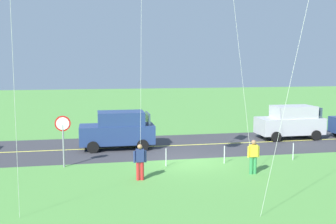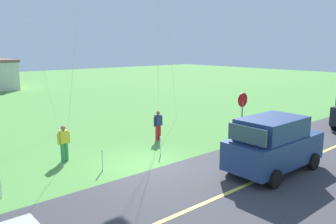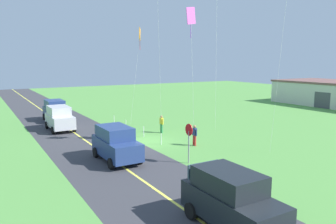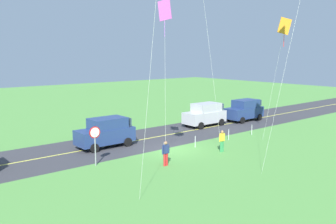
{
  "view_description": "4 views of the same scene",
  "coord_description": "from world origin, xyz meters",
  "px_view_note": "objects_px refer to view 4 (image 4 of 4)",
  "views": [
    {
      "loc": [
        4.8,
        19.23,
        5.08
      ],
      "look_at": [
        1.57,
        2.39,
        2.94
      ],
      "focal_mm": 41.47,
      "sensor_mm": 36.0,
      "label": 1
    },
    {
      "loc": [
        -8.15,
        -10.86,
        4.94
      ],
      "look_at": [
        2.03,
        0.96,
        1.91
      ],
      "focal_mm": 36.06,
      "sensor_mm": 36.0,
      "label": 2
    },
    {
      "loc": [
        23.12,
        -11.54,
        6.46
      ],
      "look_at": [
        1.77,
        1.07,
        2.6
      ],
      "focal_mm": 35.25,
      "sensor_mm": 36.0,
      "label": 3
    },
    {
      "loc": [
        16.95,
        20.05,
        7.09
      ],
      "look_at": [
        1.43,
        1.23,
        3.14
      ],
      "focal_mm": 38.66,
      "sensor_mm": 36.0,
      "label": 4
    }
  ],
  "objects_px": {
    "car_parked_west_far": "(245,110)",
    "kite_pink_drift": "(284,28)",
    "person_adult_near": "(222,140)",
    "car_suv_foreground": "(106,132)",
    "car_parked_west_near": "(205,114)",
    "stop_sign": "(95,138)",
    "person_adult_companion": "(166,153)",
    "kite_blue_mid": "(165,13)"
  },
  "relations": [
    {
      "from": "stop_sign",
      "to": "person_adult_near",
      "type": "bearing_deg",
      "value": 161.45
    },
    {
      "from": "person_adult_near",
      "to": "kite_pink_drift",
      "type": "distance_m",
      "value": 10.14
    },
    {
      "from": "kite_blue_mid",
      "to": "kite_pink_drift",
      "type": "xyz_separation_m",
      "value": [
        -11.01,
        1.17,
        -0.48
      ]
    },
    {
      "from": "person_adult_near",
      "to": "person_adult_companion",
      "type": "distance_m",
      "value": 5.24
    },
    {
      "from": "car_parked_west_far",
      "to": "car_suv_foreground",
      "type": "bearing_deg",
      "value": 0.91
    },
    {
      "from": "car_parked_west_far",
      "to": "kite_blue_mid",
      "type": "relative_size",
      "value": 0.42
    },
    {
      "from": "kite_pink_drift",
      "to": "stop_sign",
      "type": "bearing_deg",
      "value": -14.26
    },
    {
      "from": "kite_blue_mid",
      "to": "person_adult_companion",
      "type": "bearing_deg",
      "value": 59.17
    },
    {
      "from": "car_parked_west_near",
      "to": "kite_pink_drift",
      "type": "xyz_separation_m",
      "value": [
        0.01,
        8.45,
        7.88
      ]
    },
    {
      "from": "person_adult_near",
      "to": "person_adult_companion",
      "type": "bearing_deg",
      "value": 37.04
    },
    {
      "from": "car_parked_west_far",
      "to": "kite_pink_drift",
      "type": "height_order",
      "value": "kite_pink_drift"
    },
    {
      "from": "person_adult_companion",
      "to": "kite_pink_drift",
      "type": "height_order",
      "value": "kite_pink_drift"
    },
    {
      "from": "car_parked_west_far",
      "to": "person_adult_near",
      "type": "xyz_separation_m",
      "value": [
        11.2,
        6.93,
        -0.29
      ]
    },
    {
      "from": "car_parked_west_near",
      "to": "kite_blue_mid",
      "type": "distance_m",
      "value": 15.63
    },
    {
      "from": "stop_sign",
      "to": "person_adult_companion",
      "type": "bearing_deg",
      "value": 140.24
    },
    {
      "from": "person_adult_near",
      "to": "kite_pink_drift",
      "type": "xyz_separation_m",
      "value": [
        -5.95,
        0.81,
        8.17
      ]
    },
    {
      "from": "stop_sign",
      "to": "person_adult_companion",
      "type": "relative_size",
      "value": 1.6
    },
    {
      "from": "stop_sign",
      "to": "kite_blue_mid",
      "type": "xyz_separation_m",
      "value": [
        -3.63,
        2.55,
        7.71
      ]
    },
    {
      "from": "car_suv_foreground",
      "to": "person_adult_companion",
      "type": "relative_size",
      "value": 2.75
    },
    {
      "from": "car_parked_west_far",
      "to": "stop_sign",
      "type": "relative_size",
      "value": 1.72
    },
    {
      "from": "person_adult_companion",
      "to": "kite_blue_mid",
      "type": "bearing_deg",
      "value": 172.5
    },
    {
      "from": "car_suv_foreground",
      "to": "person_adult_companion",
      "type": "distance_m",
      "value": 6.64
    },
    {
      "from": "car_suv_foreground",
      "to": "stop_sign",
      "type": "relative_size",
      "value": 1.72
    },
    {
      "from": "car_suv_foreground",
      "to": "car_parked_west_far",
      "type": "xyz_separation_m",
      "value": [
        -16.98,
        -0.27,
        0.0
      ]
    },
    {
      "from": "kite_pink_drift",
      "to": "person_adult_companion",
      "type": "bearing_deg",
      "value": -4.38
    },
    {
      "from": "person_adult_near",
      "to": "kite_blue_mid",
      "type": "height_order",
      "value": "kite_blue_mid"
    },
    {
      "from": "stop_sign",
      "to": "kite_pink_drift",
      "type": "height_order",
      "value": "kite_pink_drift"
    },
    {
      "from": "person_adult_companion",
      "to": "kite_pink_drift",
      "type": "xyz_separation_m",
      "value": [
        -11.2,
        0.86,
        8.17
      ]
    },
    {
      "from": "kite_blue_mid",
      "to": "kite_pink_drift",
      "type": "bearing_deg",
      "value": 173.95
    },
    {
      "from": "stop_sign",
      "to": "person_adult_near",
      "type": "height_order",
      "value": "stop_sign"
    },
    {
      "from": "person_adult_near",
      "to": "kite_pink_drift",
      "type": "bearing_deg",
      "value": -150.13
    },
    {
      "from": "car_suv_foreground",
      "to": "person_adult_companion",
      "type": "xyz_separation_m",
      "value": [
        -0.53,
        6.61,
        -0.29
      ]
    },
    {
      "from": "car_parked_west_near",
      "to": "car_parked_west_far",
      "type": "bearing_deg",
      "value": 172.26
    },
    {
      "from": "person_adult_companion",
      "to": "person_adult_near",
      "type": "bearing_deg",
      "value": 112.78
    },
    {
      "from": "car_parked_west_near",
      "to": "stop_sign",
      "type": "distance_m",
      "value": 15.41
    },
    {
      "from": "kite_blue_mid",
      "to": "stop_sign",
      "type": "bearing_deg",
      "value": -35.14
    },
    {
      "from": "kite_pink_drift",
      "to": "person_adult_near",
      "type": "bearing_deg",
      "value": -7.72
    },
    {
      "from": "car_parked_west_far",
      "to": "kite_pink_drift",
      "type": "distance_m",
      "value": 12.22
    },
    {
      "from": "person_adult_companion",
      "to": "car_parked_west_far",
      "type": "bearing_deg",
      "value": 136.03
    },
    {
      "from": "stop_sign",
      "to": "kite_blue_mid",
      "type": "distance_m",
      "value": 8.89
    },
    {
      "from": "car_suv_foreground",
      "to": "person_adult_near",
      "type": "height_order",
      "value": "car_suv_foreground"
    },
    {
      "from": "car_suv_foreground",
      "to": "car_parked_west_near",
      "type": "xyz_separation_m",
      "value": [
        -11.74,
        -0.98,
        0.0
      ]
    }
  ]
}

